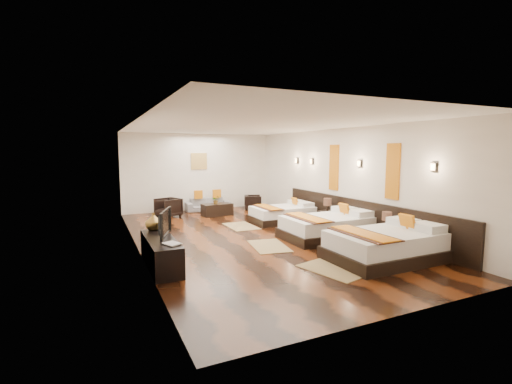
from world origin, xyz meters
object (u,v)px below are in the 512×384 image
nightstand_a (386,234)px  armchair_right (253,202)px  tv (161,223)px  bed_near (387,245)px  tv_console (161,252)px  coffee_table (217,210)px  armchair_left (168,208)px  nightstand_b (327,217)px  book (167,245)px  figurine (153,221)px  sofa (208,204)px  bed_far (283,214)px  bed_mid (328,227)px  table_plant (216,200)px

nightstand_a → armchair_right: 5.98m
tv → bed_near: bearing=-89.5°
tv_console → coffee_table: (2.69, 4.66, -0.08)m
armchair_left → nightstand_a: bearing=11.7°
coffee_table → bed_near: bearing=-76.2°
nightstand_b → book: 5.40m
book → armchair_right: size_ratio=0.50×
nightstand_a → book: (-4.94, 0.09, 0.28)m
figurine → armchair_left: 4.43m
sofa → nightstand_b: bearing=-58.1°
figurine → armchair_left: bearing=75.2°
bed_far → nightstand_a: 3.56m
sofa → coffee_table: bearing=-86.5°
sofa → armchair_left: bearing=-152.7°
figurine → sofa: figurine is taller
nightstand_a → figurine: (-4.94, 1.46, 0.45)m
bed_far → coffee_table: (-1.50, 1.88, -0.05)m
tv_console → coffee_table: tv_console is taller
figurine → coffee_table: 4.77m
bed_near → bed_far: 4.26m
bed_near → armchair_left: 7.19m
nightstand_b → figurine: figurine is taller
bed_mid → figurine: 4.23m
armchair_left → tv_console: bearing=-34.7°
table_plant → nightstand_a: bearing=-66.5°
book → table_plant: (2.63, 5.23, -0.02)m
nightstand_b → armchair_left: nightstand_b is taller
nightstand_a → figurine: size_ratio=2.22×
bed_mid → bed_far: 2.29m
bed_mid → armchair_left: bearing=124.1°
tv_console → coffee_table: 5.39m
armchair_left → tv: bearing=-34.5°
bed_far → nightstand_b: (0.75, -1.23, 0.04)m
nightstand_a → armchair_left: bearing=123.7°
bed_near → coffee_table: bearing=103.8°
bed_far → armchair_left: bed_far is taller
bed_mid → book: size_ratio=7.35×
tv_console → armchair_right: 6.78m
bed_near → table_plant: bearing=104.4°
tv → figurine: 0.61m
bed_mid → armchair_right: 4.76m
book → armchair_left: 5.75m
bed_mid → coffee_table: size_ratio=2.22×
tv_console → armchair_right: tv_console is taller
coffee_table → bed_far: bearing=-51.4°
bed_far → nightstand_a: (0.75, -3.48, 0.03)m
tv_console → tv: (0.05, 0.15, 0.53)m
nightstand_b → figurine: 5.03m
figurine → coffee_table: figurine is taller
bed_mid → table_plant: size_ratio=7.94×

